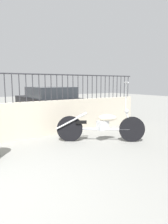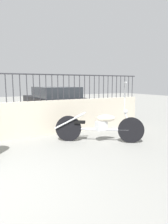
% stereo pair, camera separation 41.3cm
% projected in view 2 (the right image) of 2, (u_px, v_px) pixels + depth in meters
% --- Properties ---
extents(motorcycle_silver, '(1.95, 1.43, 1.56)m').
position_uv_depth(motorcycle_silver, '(95.00, 126.00, 5.16)').
color(motorcycle_silver, black).
rests_on(motorcycle_silver, ground_plane).
extents(car_black, '(1.91, 3.97, 1.35)m').
position_uv_depth(car_black, '(55.00, 102.00, 8.83)').
color(car_black, black).
rests_on(car_black, ground_plane).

